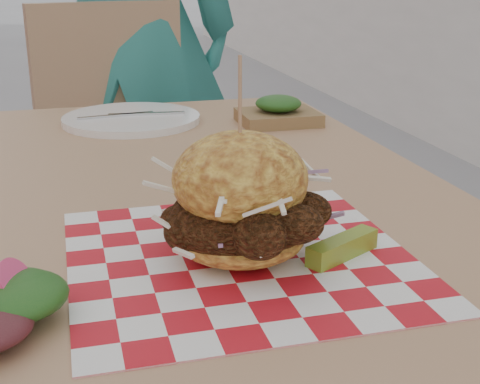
{
  "coord_description": "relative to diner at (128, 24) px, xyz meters",
  "views": [
    {
      "loc": [
        -0.14,
        -1.17,
        1.05
      ],
      "look_at": [
        0.03,
        -0.54,
        0.82
      ],
      "focal_mm": 50.0,
      "sensor_mm": 36.0,
      "label": 1
    }
  ],
  "objects": [
    {
      "name": "patio_chair",
      "position": [
        -0.09,
        -0.23,
        -0.33
      ],
      "size": [
        0.5,
        0.51,
        0.95
      ],
      "rotation": [
        0.0,
        0.0,
        0.22
      ],
      "color": "tan",
      "rests_on": "ground"
    },
    {
      "name": "sandwich",
      "position": [
        -0.03,
        -1.39,
        -0.07
      ],
      "size": [
        0.19,
        0.19,
        0.21
      ],
      "color": "gold",
      "rests_on": "paper_liner"
    },
    {
      "name": "kraft_tray",
      "position": [
        0.21,
        -0.8,
        -0.11
      ],
      "size": [
        0.15,
        0.12,
        0.06
      ],
      "color": "olive",
      "rests_on": "patio_table"
    },
    {
      "name": "patio_table",
      "position": [
        -0.07,
        -1.14,
        -0.21
      ],
      "size": [
        0.8,
        1.2,
        0.75
      ],
      "color": "tan",
      "rests_on": "ground"
    },
    {
      "name": "paper_liner",
      "position": [
        -0.03,
        -1.39,
        -0.13
      ],
      "size": [
        0.36,
        0.36,
        0.0
      ],
      "primitive_type": "cube",
      "color": "red",
      "rests_on": "patio_table"
    },
    {
      "name": "pickle_spear",
      "position": [
        0.08,
        -1.42,
        -0.12
      ],
      "size": [
        0.09,
        0.06,
        0.02
      ],
      "primitive_type": "cube",
      "rotation": [
        0.0,
        0.0,
        0.49
      ],
      "color": "olive",
      "rests_on": "paper_liner"
    },
    {
      "name": "diner",
      "position": [
        0.0,
        0.0,
        0.0
      ],
      "size": [
        0.74,
        0.61,
        1.76
      ],
      "primitive_type": "imported",
      "rotation": [
        0.0,
        0.0,
        2.81
      ],
      "color": "#2C7F77",
      "rests_on": "ground"
    },
    {
      "name": "place_setting",
      "position": [
        -0.07,
        -0.71,
        -0.12
      ],
      "size": [
        0.27,
        0.27,
        0.02
      ],
      "color": "white",
      "rests_on": "patio_table"
    }
  ]
}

